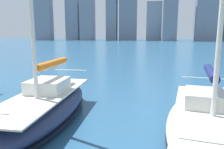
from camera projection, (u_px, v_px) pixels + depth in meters
The scene contains 3 objects.
city_skyline at pixel (163, 8), 153.07m from camera, with size 173.68×25.10×53.21m.
sailboat_navy at pixel (210, 122), 7.82m from camera, with size 4.14×8.32×10.17m.
sailboat_orange at pixel (45, 106), 9.31m from camera, with size 2.82×7.93×11.06m.
Camera 1 is at (-1.49, 1.48, 3.67)m, focal length 35.00 mm.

